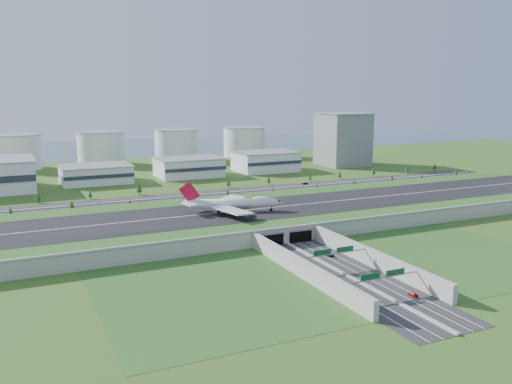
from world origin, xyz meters
name	(u,v)px	position (x,y,z in m)	size (l,w,h in m)	color
ground	(247,223)	(0.00, 0.00, 0.00)	(1200.00, 1200.00, 0.00)	#385A1C
airfield_deck	(247,217)	(0.00, -0.09, 4.12)	(520.00, 100.00, 9.20)	gray
underpass_road	(339,265)	(0.00, -99.42, 3.43)	(38.80, 120.40, 8.00)	#28282B
sign_gantry_near	(334,254)	(0.00, -95.04, 6.95)	(38.70, 0.70, 9.80)	gray
sign_gantry_far	(383,278)	(0.00, -130.04, 6.95)	(38.70, 0.70, 9.80)	gray
north_expressway	(197,196)	(0.00, 95.00, 0.06)	(560.00, 36.00, 0.12)	#28282B
tree_row	(186,191)	(-8.36, 95.18, 4.66)	(502.19, 48.73, 8.50)	#3D2819
hangar_mid_a	(96,174)	(-60.00, 190.00, 7.50)	(58.00, 42.00, 15.00)	silver
hangar_mid_b	(189,167)	(25.00, 190.00, 8.50)	(58.00, 42.00, 17.00)	silver
hangar_mid_c	(265,162)	(105.00, 190.00, 9.50)	(58.00, 42.00, 19.00)	silver
office_tower	(343,140)	(200.00, 195.00, 27.50)	(46.00, 46.00, 55.00)	slate
fuel_tank_a	(16,152)	(-120.00, 310.00, 17.50)	(50.00, 50.00, 35.00)	silver
fuel_tank_b	(101,148)	(-35.00, 310.00, 17.50)	(50.00, 50.00, 35.00)	silver
fuel_tank_c	(177,145)	(50.00, 310.00, 17.50)	(50.00, 50.00, 35.00)	silver
fuel_tank_d	(244,142)	(135.00, 310.00, 17.50)	(50.00, 50.00, 35.00)	silver
bay_water	(107,148)	(0.00, 480.00, 0.03)	(1200.00, 260.00, 0.06)	#37526A
boeing_747	(232,203)	(-10.17, -0.88, 13.47)	(59.83, 55.62, 19.20)	white
car_0	(308,264)	(-8.01, -86.22, 0.94)	(1.94, 4.82, 1.64)	#B1B1B6
car_1	(340,285)	(-9.70, -115.33, 0.93)	(1.72, 4.93, 1.62)	white
car_2	(329,254)	(8.64, -77.64, 0.92)	(2.64, 5.73, 1.59)	#0C1540
car_3	(413,294)	(10.05, -136.33, 0.83)	(1.98, 4.88, 1.42)	#B61A10
car_5	(305,183)	(101.00, 104.14, 0.95)	(1.75, 5.01, 1.65)	black
car_6	(355,183)	(141.49, 87.80, 0.82)	(2.31, 5.01, 1.39)	silver
car_7	(97,202)	(-73.33, 101.18, 0.81)	(1.95, 4.78, 1.39)	white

